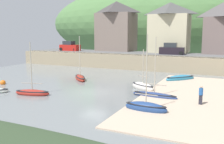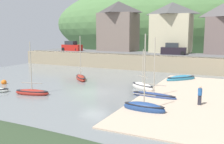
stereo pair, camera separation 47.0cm
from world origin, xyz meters
name	(u,v)px [view 2 (the right image)]	position (x,y,z in m)	size (l,w,h in m)	color
ground	(42,120)	(1.40, -9.56, 0.16)	(48.00, 41.00, 0.61)	gray
quay_seawall	(146,61)	(0.00, 17.50, 1.36)	(48.00, 9.40, 2.40)	gray
hillside_backdrop	(176,23)	(-3.10, 55.20, 8.70)	(80.00, 44.00, 24.86)	#507A44
waterfront_building_left	(118,26)	(-8.55, 25.20, 7.39)	(7.40, 6.00, 9.81)	#76675D
waterfront_building_centre	(172,27)	(2.22, 25.20, 7.03)	(7.26, 5.99, 9.11)	#C4BA96
sailboat_far_left	(32,92)	(-4.92, -3.71, 0.25)	(3.74, 1.87, 5.37)	#A5291F
motorboat_with_cabin	(144,107)	(6.86, -4.16, 0.33)	(3.46, 1.19, 6.23)	navy
sailboat_blue_trim	(143,87)	(4.27, 3.10, 0.32)	(3.25, 2.46, 4.57)	silver
sailboat_tall_mast	(81,78)	(-4.91, 5.20, 0.26)	(3.42, 3.65, 5.81)	maroon
rowboat_small_beached	(181,78)	(7.02, 10.12, 0.28)	(3.66, 4.01, 0.91)	teal
sailboat_white_hull	(154,95)	(6.31, 0.39, 0.24)	(4.55, 1.45, 5.82)	navy
parked_car_near_slipway	(72,47)	(-16.86, 20.70, 3.20)	(4.16, 1.86, 1.95)	red
parked_car_by_wall	(173,50)	(3.64, 20.70, 3.20)	(4.24, 2.06, 1.95)	black
person_near_water	(200,95)	(10.57, -0.70, 0.98)	(0.34, 0.34, 1.62)	#282833
mooring_buoy	(4,82)	(-11.67, -1.17, 0.19)	(0.64, 0.64, 0.64)	orange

